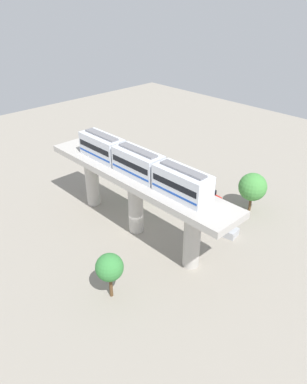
{
  "coord_description": "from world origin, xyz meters",
  "views": [
    {
      "loc": [
        -25.5,
        -29.83,
        27.78
      ],
      "look_at": [
        2.5,
        -0.64,
        5.0
      ],
      "focal_mm": 34.12,
      "sensor_mm": 36.0,
      "label": 1
    }
  ],
  "objects_px": {
    "train": "(138,163)",
    "parked_car_red": "(207,195)",
    "tree_far_corner": "(145,173)",
    "parked_car_silver": "(221,227)",
    "tree_near_viaduct": "(253,187)",
    "tree_mid_lot": "(109,268)"
  },
  "relations": [
    {
      "from": "tree_mid_lot",
      "to": "tree_far_corner",
      "type": "distance_m",
      "value": 21.05
    },
    {
      "from": "tree_near_viaduct",
      "to": "tree_far_corner",
      "type": "height_order",
      "value": "tree_near_viaduct"
    },
    {
      "from": "tree_near_viaduct",
      "to": "tree_far_corner",
      "type": "xyz_separation_m",
      "value": [
        -7.85,
        13.5,
        0.05
      ]
    },
    {
      "from": "train",
      "to": "parked_car_red",
      "type": "relative_size",
      "value": 4.67
    },
    {
      "from": "parked_car_red",
      "to": "tree_near_viaduct",
      "type": "bearing_deg",
      "value": -64.5
    },
    {
      "from": "train",
      "to": "parked_car_red",
      "type": "bearing_deg",
      "value": -3.57
    },
    {
      "from": "parked_car_red",
      "to": "tree_mid_lot",
      "type": "xyz_separation_m",
      "value": [
        -22.39,
        -5.51,
        3.0
      ]
    },
    {
      "from": "train",
      "to": "parked_car_silver",
      "type": "distance_m",
      "value": 13.96
    },
    {
      "from": "train",
      "to": "parked_car_silver",
      "type": "relative_size",
      "value": 4.62
    },
    {
      "from": "tree_near_viaduct",
      "to": "tree_mid_lot",
      "type": "distance_m",
      "value": 24.44
    },
    {
      "from": "parked_car_red",
      "to": "tree_far_corner",
      "type": "height_order",
      "value": "tree_far_corner"
    },
    {
      "from": "tree_far_corner",
      "to": "tree_mid_lot",
      "type": "bearing_deg",
      "value": -142.0
    },
    {
      "from": "parked_car_red",
      "to": "tree_far_corner",
      "type": "distance_m",
      "value": 9.93
    },
    {
      "from": "parked_car_silver",
      "to": "tree_near_viaduct",
      "type": "bearing_deg",
      "value": -5.84
    },
    {
      "from": "parked_car_silver",
      "to": "parked_car_red",
      "type": "height_order",
      "value": "same"
    },
    {
      "from": "parked_car_silver",
      "to": "tree_near_viaduct",
      "type": "height_order",
      "value": "tree_near_viaduct"
    },
    {
      "from": "parked_car_red",
      "to": "tree_mid_lot",
      "type": "relative_size",
      "value": 0.84
    },
    {
      "from": "parked_car_silver",
      "to": "tree_mid_lot",
      "type": "xyz_separation_m",
      "value": [
        -17.19,
        0.98,
        3.0
      ]
    },
    {
      "from": "train",
      "to": "tree_near_viaduct",
      "type": "height_order",
      "value": "train"
    },
    {
      "from": "train",
      "to": "tree_far_corner",
      "type": "xyz_separation_m",
      "value": [
        7.03,
        6.65,
        -6.06
      ]
    },
    {
      "from": "train",
      "to": "tree_mid_lot",
      "type": "bearing_deg",
      "value": -146.55
    },
    {
      "from": "train",
      "to": "tree_far_corner",
      "type": "bearing_deg",
      "value": 43.4
    }
  ]
}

